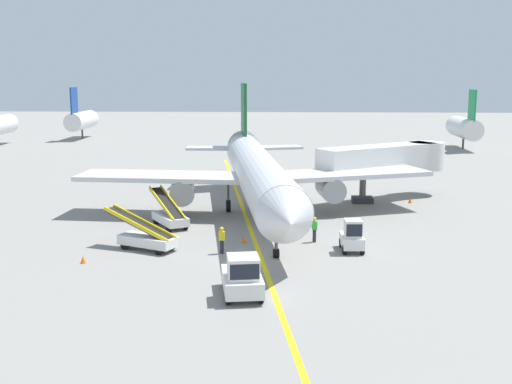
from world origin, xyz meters
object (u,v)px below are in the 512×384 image
Objects in this scene: baggage_tug_near_wing at (352,237)px; safety_cone_wingtip_left at (410,200)px; pushback_tug at (242,277)px; safety_cone_nose_left at (83,260)px; airliner at (257,172)px; belt_loader_aft_hold at (146,238)px; safety_cone_wingtip_right at (244,239)px; ground_crew_marshaller at (314,229)px; safety_cone_nose_right at (284,207)px; ground_crew_wing_walker at (222,239)px; jet_bridge at (391,160)px; belt_loader_forward_hold at (170,216)px.

safety_cone_wingtip_left is at bearing 67.25° from baggage_tug_near_wing.
safety_cone_nose_left is at bearing 151.72° from pushback_tug.
airliner reaches higher than belt_loader_aft_hold.
ground_crew_marshaller is at bearing 4.25° from safety_cone_wingtip_right.
safety_cone_wingtip_right is (-4.67, -0.35, -0.69)m from ground_crew_marshaller.
belt_loader_aft_hold is 15.32m from safety_cone_nose_right.
ground_crew_wing_walker is at bearing -8.20° from belt_loader_aft_hold.
jet_bridge reaches higher than baggage_tug_near_wing.
airliner is 80.22× the size of safety_cone_wingtip_left.
safety_cone_nose_left is (-3.44, -9.49, -0.56)m from belt_loader_forward_hold.
ground_crew_marshaller reaches higher than safety_cone_wingtip_right.
jet_bridge is (11.51, 7.13, 0.12)m from airliner.
jet_bridge reaches higher than safety_cone_wingtip_left.
pushback_tug is 10.45m from safety_cone_wingtip_right.
airliner reaches higher than baggage_tug_near_wing.
belt_loader_aft_hold is at bearing 171.80° from ground_crew_wing_walker.
jet_bridge is 2.38× the size of belt_loader_aft_hold.
ground_crew_wing_walker is 8.36m from safety_cone_nose_left.
belt_loader_aft_hold reaches higher than safety_cone_nose_right.
jet_bridge is at bearing 64.31° from ground_crew_marshaller.
belt_loader_aft_hold is at bearing -140.99° from safety_cone_wingtip_left.
baggage_tug_near_wing is 16.45m from safety_cone_nose_left.
safety_cone_wingtip_right is at bearing 29.36° from safety_cone_nose_left.
pushback_tug is 2.27× the size of ground_crew_marshaller.
jet_bridge is 11.13m from safety_cone_nose_right.
safety_cone_nose_right is at bearing 84.49° from pushback_tug.
airliner is 20.76× the size of ground_crew_wing_walker.
safety_cone_wingtip_right is (-2.63, -10.62, 0.00)m from safety_cone_nose_right.
baggage_tug_near_wing is 17.04m from safety_cone_wingtip_left.
safety_cone_nose_left is at bearing -139.98° from safety_cone_wingtip_left.
jet_bridge is at bearing 131.34° from safety_cone_wingtip_left.
safety_cone_nose_left is (-16.09, -3.34, -0.71)m from baggage_tug_near_wing.
safety_cone_wingtip_right is at bearing -37.23° from belt_loader_forward_hold.
safety_cone_wingtip_left is at bearing 16.75° from safety_cone_nose_right.
belt_loader_forward_hold is (-12.65, 6.16, -0.15)m from baggage_tug_near_wing.
safety_cone_wingtip_left is (19.59, 15.87, -0.56)m from belt_loader_aft_hold.
jet_bridge is 4.92× the size of baggage_tug_near_wing.
belt_loader_aft_hold reaches higher than safety_cone_nose_left.
baggage_tug_near_wing reaches higher than ground_crew_wing_walker.
safety_cone_nose_left is at bearing -134.22° from belt_loader_aft_hold.
pushback_tug reaches higher than baggage_tug_near_wing.
baggage_tug_near_wing is 13.17m from safety_cone_nose_right.
airliner reaches higher than safety_cone_wingtip_left.
airliner is at bearing 86.61° from safety_cone_wingtip_right.
safety_cone_wingtip_left is (19.24, 9.55, -0.56)m from belt_loader_forward_hold.
pushback_tug is 27.52m from safety_cone_wingtip_left.
belt_loader_aft_hold is (-6.68, 8.43, -0.22)m from pushback_tug.
safety_cone_wingtip_right is at bearing 93.35° from pushback_tug.
safety_cone_nose_right is (3.83, 13.30, -0.69)m from ground_crew_wing_walker.
airliner reaches higher than safety_cone_nose_right.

